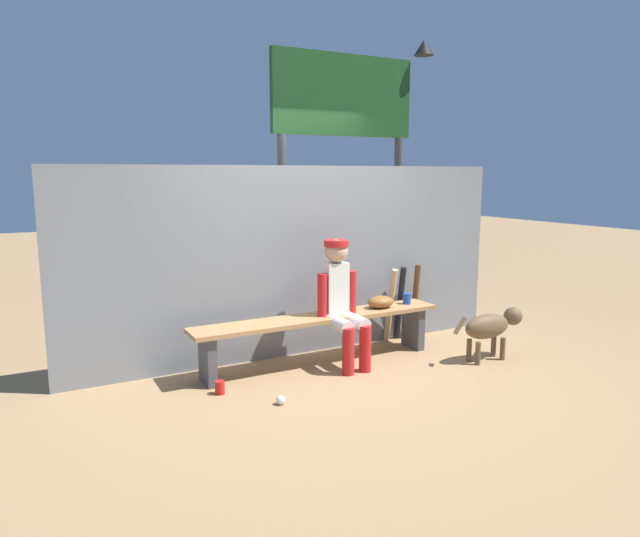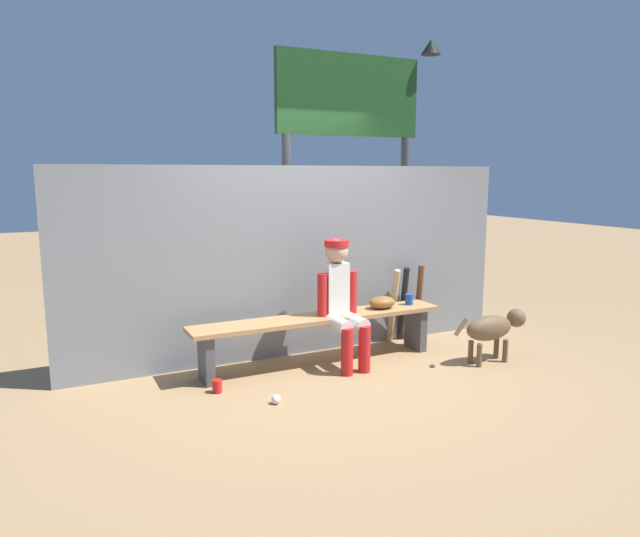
# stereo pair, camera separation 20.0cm
# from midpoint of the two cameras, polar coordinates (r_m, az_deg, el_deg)

# --- Properties ---
(ground_plane) EXTENTS (30.00, 30.00, 0.00)m
(ground_plane) POSITION_cam_midpoint_polar(r_m,az_deg,el_deg) (5.56, 1.04, -9.38)
(ground_plane) COLOR #9E7A51
(chainlink_fence) EXTENTS (4.63, 0.03, 1.86)m
(chainlink_fence) POSITION_cam_midpoint_polar(r_m,az_deg,el_deg) (5.68, -0.71, 0.69)
(chainlink_fence) COLOR gray
(chainlink_fence) RESTS_ON ground_plane
(dugout_bench) EXTENTS (2.49, 0.36, 0.47)m
(dugout_bench) POSITION_cam_midpoint_polar(r_m,az_deg,el_deg) (5.46, 1.06, -5.75)
(dugout_bench) COLOR #AD7F4C
(dugout_bench) RESTS_ON ground_plane
(player_seated) EXTENTS (0.41, 0.55, 1.18)m
(player_seated) POSITION_cam_midpoint_polar(r_m,az_deg,el_deg) (5.37, 3.25, -2.94)
(player_seated) COLOR silver
(player_seated) RESTS_ON ground_plane
(baseball_glove) EXTENTS (0.28, 0.20, 0.12)m
(baseball_glove) POSITION_cam_midpoint_polar(r_m,az_deg,el_deg) (5.75, 7.14, -3.34)
(baseball_glove) COLOR brown
(baseball_glove) RESTS_ON dugout_bench
(bat_wood_natural) EXTENTS (0.11, 0.26, 0.81)m
(bat_wood_natural) POSITION_cam_midpoint_polar(r_m,az_deg,el_deg) (6.17, 8.18, -3.68)
(bat_wood_natural) COLOR tan
(bat_wood_natural) RESTS_ON ground_plane
(bat_aluminum_black) EXTENTS (0.08, 0.19, 0.81)m
(bat_aluminum_black) POSITION_cam_midpoint_polar(r_m,az_deg,el_deg) (6.28, 9.12, -3.47)
(bat_aluminum_black) COLOR black
(bat_aluminum_black) RESTS_ON ground_plane
(bat_wood_dark) EXTENTS (0.07, 0.14, 0.83)m
(bat_wood_dark) POSITION_cam_midpoint_polar(r_m,az_deg,el_deg) (6.34, 10.59, -3.31)
(bat_wood_dark) COLOR brown
(bat_wood_dark) RESTS_ON ground_plane
(baseball) EXTENTS (0.07, 0.07, 0.07)m
(baseball) POSITION_cam_midpoint_polar(r_m,az_deg,el_deg) (4.65, -3.11, -12.78)
(baseball) COLOR white
(baseball) RESTS_ON ground_plane
(cup_on_ground) EXTENTS (0.08, 0.08, 0.11)m
(cup_on_ground) POSITION_cam_midpoint_polar(r_m,az_deg,el_deg) (4.92, -8.95, -11.41)
(cup_on_ground) COLOR red
(cup_on_ground) RESTS_ON ground_plane
(cup_on_bench) EXTENTS (0.08, 0.08, 0.11)m
(cup_on_bench) POSITION_cam_midpoint_polar(r_m,az_deg,el_deg) (5.95, 9.74, -3.02)
(cup_on_bench) COLOR #1E47AD
(cup_on_bench) RESTS_ON dugout_bench
(scoreboard) EXTENTS (2.10, 0.27, 3.38)m
(scoreboard) POSITION_cam_midpoint_polar(r_m,az_deg,el_deg) (6.97, 4.17, 13.95)
(scoreboard) COLOR #3F3F42
(scoreboard) RESTS_ON ground_plane
(dog) EXTENTS (0.84, 0.20, 0.49)m
(dog) POSITION_cam_midpoint_polar(r_m,az_deg,el_deg) (5.80, 17.73, -5.60)
(dog) COLOR brown
(dog) RESTS_ON ground_plane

